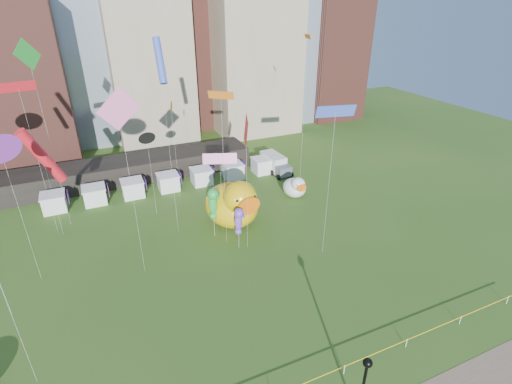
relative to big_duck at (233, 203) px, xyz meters
name	(u,v)px	position (x,y,z in m)	size (l,w,h in m)	color
skyline	(132,20)	(-3.85, 38.12, 18.41)	(101.00, 23.00, 68.00)	brown
pavilion	(127,170)	(-10.10, 19.06, -1.43)	(38.00, 6.00, 3.20)	black
vendor_tents	(168,183)	(-5.09, 13.06, -1.92)	(33.24, 2.80, 2.40)	white
big_duck	(233,203)	(0.00, 0.00, 0.00)	(6.96, 8.88, 6.60)	#E3B30B
small_duck	(295,187)	(10.55, 3.55, -1.52)	(3.35, 4.37, 3.29)	white
seahorse_green	(213,202)	(-2.92, -1.37, 1.56)	(1.63, 1.86, 6.20)	silver
seahorse_purple	(239,219)	(-1.19, -4.70, 0.64)	(1.35, 1.55, 5.03)	silver
lamppost	(364,383)	(-1.31, -26.14, 0.52)	(0.61, 0.61, 5.81)	black
box_truck	(275,163)	(11.95, 12.64, -1.64)	(2.95, 6.52, 2.70)	silver
kite_0	(18,88)	(-19.86, 7.41, 13.97)	(3.31, 1.06, 17.59)	silver
kite_1	(220,159)	(-1.50, -0.16, 6.06)	(3.74, 1.79, 9.69)	silver
kite_2	(147,138)	(-8.15, 6.54, 7.28)	(1.40, 0.44, 11.05)	silver
kite_5	(336,112)	(6.90, -9.20, 12.66)	(3.82, 1.33, 16.33)	silver
kite_6	(221,97)	(-2.12, -3.20, 13.63)	(2.19, 1.81, 17.20)	silver
kite_7	(0,149)	(-21.21, -1.76, 10.80)	(2.16, 1.63, 15.06)	silver
kite_8	(246,132)	(-0.26, -4.90, 10.41)	(1.69, 2.86, 15.24)	silver
kite_9	(119,111)	(-11.58, -4.55, 13.62)	(3.58, 0.99, 18.67)	silver
kite_11	(28,58)	(-18.36, 8.33, 16.62)	(2.27, 2.33, 21.59)	silver
kite_12	(171,107)	(-4.22, 10.16, 9.73)	(0.58, 1.26, 13.48)	silver
kite_13	(160,61)	(-6.63, 1.34, 16.56)	(0.83, 2.57, 21.78)	silver
kite_14	(308,41)	(12.05, 4.88, 17.34)	(0.53, 1.72, 21.13)	silver
kite_16	(42,156)	(-19.24, 6.37, 6.86)	(4.14, 2.50, 13.28)	silver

